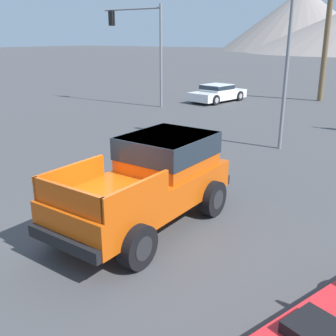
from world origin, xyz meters
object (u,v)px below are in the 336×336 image
object	(u,v)px
orange_pickup_truck	(153,177)
traffic_light_crosswalk	(139,36)
parked_car_white	(217,93)
street_lamp_post	(290,30)

from	to	relation	value
orange_pickup_truck	traffic_light_crosswalk	size ratio (longest dim) A/B	0.81
parked_car_white	street_lamp_post	xyz separation A→B (m)	(7.56, -9.56, 3.87)
orange_pickup_truck	parked_car_white	distance (m)	19.06
orange_pickup_truck	street_lamp_post	world-z (taller)	street_lamp_post
traffic_light_crosswalk	parked_car_white	bearing A→B (deg)	-132.25
orange_pickup_truck	parked_car_white	bearing A→B (deg)	114.09
orange_pickup_truck	street_lamp_post	size ratio (longest dim) A/B	0.68
parked_car_white	orange_pickup_truck	bearing A→B (deg)	-56.95
traffic_light_crosswalk	street_lamp_post	world-z (taller)	street_lamp_post
street_lamp_post	traffic_light_crosswalk	bearing A→B (deg)	153.49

